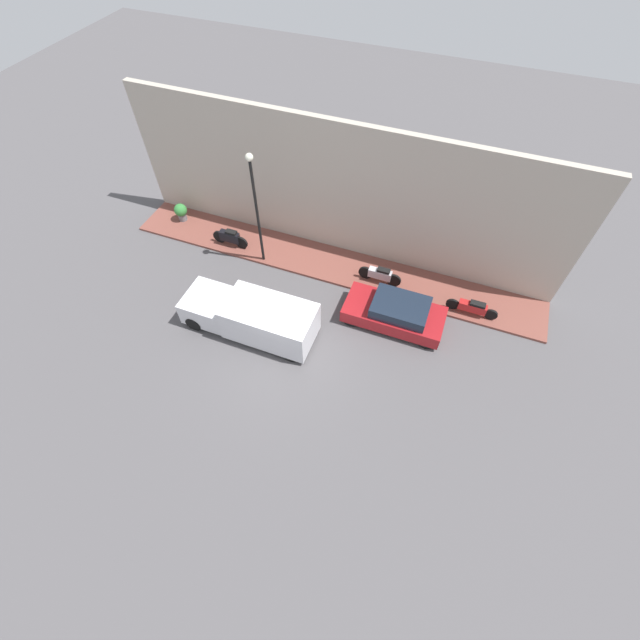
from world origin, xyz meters
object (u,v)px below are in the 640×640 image
Objects in this scene: delivery_van at (251,316)px; motorcycle_black at (230,237)px; potted_plant at (181,211)px; scooter_silver at (380,275)px; streetlamp at (255,200)px; parked_car at (395,313)px; motorcycle_red at (473,307)px.

delivery_van is 5.12m from motorcycle_black.
motorcycle_black is at bearing -103.98° from potted_plant.
scooter_silver is 6.10m from streetlamp.
delivery_van reaches higher than parked_car.
parked_car is 7.22m from streetlamp.
scooter_silver is 7.21m from motorcycle_black.
delivery_van is 4.68m from streetlamp.
motorcycle_black is at bearing 37.96° from delivery_van.
parked_car is at bearing -101.85° from potted_plant.
potted_plant is (2.41, 11.50, 0.03)m from parked_car.
motorcycle_red is (1.47, -2.88, -0.09)m from parked_car.
parked_car is 0.75× the size of streetlamp.
delivery_van is at bearing 115.49° from motorcycle_red.
motorcycle_red is 1.10× the size of scooter_silver.
parked_car is at bearing -101.40° from streetlamp.
parked_car is 4.45× the size of potted_plant.
scooter_silver is 10.36m from potted_plant.
delivery_van is 2.83× the size of scooter_silver.
parked_car is 8.53m from motorcycle_black.
streetlamp is at bearing -99.80° from motorcycle_black.
delivery_van is 5.98× the size of potted_plant.
streetlamp is (-0.15, 9.40, 2.89)m from motorcycle_red.
scooter_silver is at bearing -93.10° from potted_plant.
streetlamp is at bearing 95.73° from scooter_silver.
scooter_silver reaches higher than motorcycle_red.
scooter_silver is at bearing -84.27° from streetlamp.
motorcycle_red is at bearing -89.07° from streetlamp.
motorcycle_red is at bearing -90.85° from motorcycle_black.
parked_car is at bearing -101.05° from motorcycle_black.
streetlamp reaches higher than scooter_silver.
potted_plant reaches higher than motorcycle_black.
motorcycle_black reaches higher than scooter_silver.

